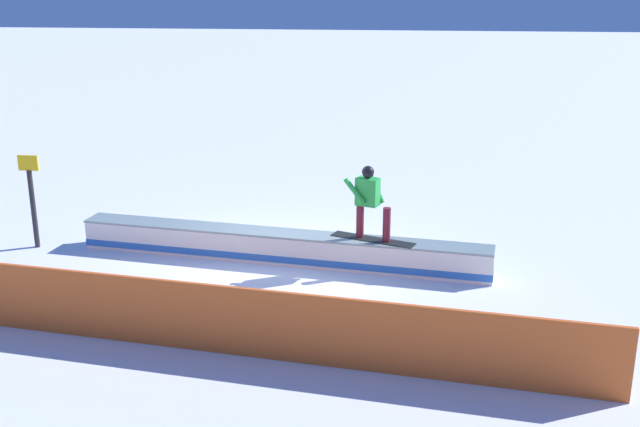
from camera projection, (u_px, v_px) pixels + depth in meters
The scene contains 5 objects.
ground_plane at pixel (281, 261), 14.59m from camera, with size 120.00×120.00×0.00m, color white.
grind_box at pixel (280, 248), 14.51m from camera, with size 7.85×1.66×0.58m.
snowboarder at pixel (369, 200), 13.82m from camera, with size 1.57×0.83×1.36m.
safety_fence at pixel (239, 322), 10.89m from camera, with size 10.48×0.06×1.04m, color orange.
trail_marker at pixel (32, 199), 15.07m from camera, with size 0.40×0.10×1.87m.
Camera 1 is at (-2.21, 13.49, 5.24)m, focal length 43.42 mm.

